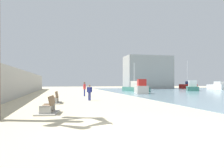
{
  "coord_description": "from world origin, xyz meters",
  "views": [
    {
      "loc": [
        -2.6,
        -8.16,
        1.74
      ],
      "look_at": [
        3.16,
        16.41,
        1.52
      ],
      "focal_mm": 35.37,
      "sensor_mm": 36.0,
      "label": 1
    }
  ],
  "objects": [
    {
      "name": "person_standing",
      "position": [
        0.08,
        12.58,
        0.86
      ],
      "size": [
        0.49,
        0.3,
        1.51
      ],
      "color": "navy",
      "rests_on": "ground"
    },
    {
      "name": "bench_near",
      "position": [
        -3.27,
        4.58,
        0.23
      ],
      "size": [
        1.35,
        2.22,
        0.98
      ],
      "color": "#ADAAA3",
      "rests_on": "ground"
    },
    {
      "name": "person_walking",
      "position": [
        0.27,
        18.82,
        1.04
      ],
      "size": [
        0.3,
        0.49,
        1.77
      ],
      "color": "navy",
      "rests_on": "ground"
    },
    {
      "name": "bench_far",
      "position": [
        -3.09,
        10.58,
        0.23
      ],
      "size": [
        1.26,
        2.18,
        0.98
      ],
      "color": "#ADAAA3",
      "rests_on": "ground"
    },
    {
      "name": "seawall",
      "position": [
        -7.5,
        18.0,
        1.62
      ],
      "size": [
        0.8,
        64.0,
        3.23
      ],
      "primitive_type": "cube",
      "color": "#ADAAA3",
      "rests_on": "ground"
    },
    {
      "name": "boat_far_right",
      "position": [
        29.62,
        42.76,
        0.8
      ],
      "size": [
        3.08,
        4.84,
        7.29
      ],
      "color": "red",
      "rests_on": "water_bay"
    },
    {
      "name": "boat_distant",
      "position": [
        33.8,
        37.14,
        0.76
      ],
      "size": [
        2.46,
        4.82,
        1.86
      ],
      "color": "white",
      "rests_on": "water_bay"
    },
    {
      "name": "boat_far_left",
      "position": [
        22.79,
        30.6,
        0.78
      ],
      "size": [
        4.55,
        6.1,
        2.06
      ],
      "color": "#337060",
      "rests_on": "water_bay"
    },
    {
      "name": "boat_nearest",
      "position": [
        10.99,
        30.38,
        0.73
      ],
      "size": [
        2.87,
        8.09,
        5.3
      ],
      "color": "#337060",
      "rests_on": "water_bay"
    },
    {
      "name": "boat_mid_bay",
      "position": [
        9.24,
        23.11,
        0.84
      ],
      "size": [
        2.53,
        4.65,
        2.14
      ],
      "color": "beige",
      "rests_on": "water_bay"
    },
    {
      "name": "ground_plane",
      "position": [
        0.0,
        18.0,
        0.0
      ],
      "size": [
        120.0,
        120.0,
        0.0
      ],
      "primitive_type": "plane",
      "color": "beige"
    },
    {
      "name": "harbor_building",
      "position": [
        19.79,
        46.0,
        4.25
      ],
      "size": [
        12.0,
        6.0,
        8.5
      ],
      "primitive_type": "cube",
      "color": "#9E9E99",
      "rests_on": "ground"
    }
  ]
}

